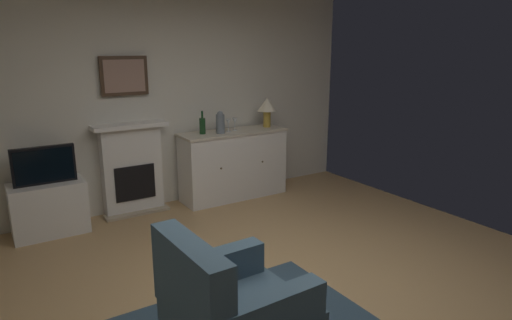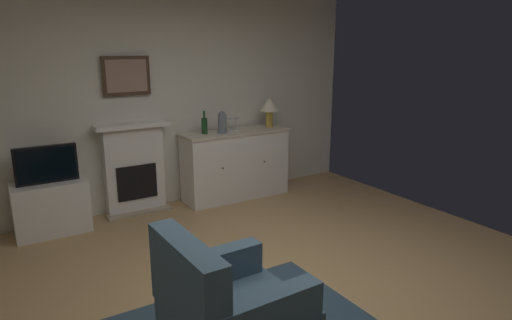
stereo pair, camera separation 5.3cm
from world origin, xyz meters
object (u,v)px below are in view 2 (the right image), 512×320
at_px(vase_decorative, 222,122).
at_px(tv_set, 46,164).
at_px(fireplace_unit, 134,168).
at_px(armchair, 228,312).
at_px(tv_cabinet, 51,207).
at_px(wine_bottle, 204,125).
at_px(wine_glass_center, 237,121).
at_px(framed_picture, 126,76).
at_px(wine_glass_left, 230,122).
at_px(table_lamp, 269,107).
at_px(sideboard_cabinet, 235,164).

bearing_deg(vase_decorative, tv_set, 178.84).
height_order(fireplace_unit, armchair, fireplace_unit).
bearing_deg(tv_cabinet, wine_bottle, 0.51).
bearing_deg(tv_set, wine_glass_center, 0.70).
distance_m(wine_glass_center, tv_set, 2.33).
distance_m(framed_picture, wine_glass_left, 1.40).
bearing_deg(tv_set, armchair, -77.55).
relative_size(wine_glass_center, tv_cabinet, 0.22).
distance_m(wine_bottle, vase_decorative, 0.23).
xyz_separation_m(wine_bottle, wine_glass_left, (0.35, -0.04, 0.01)).
bearing_deg(table_lamp, tv_set, -179.83).
distance_m(wine_bottle, tv_cabinet, 1.99).
bearing_deg(tv_cabinet, wine_glass_left, -0.63).
bearing_deg(wine_glass_center, wine_glass_left, -164.95).
height_order(wine_glass_left, armchair, wine_glass_left).
bearing_deg(framed_picture, table_lamp, -6.91).
distance_m(sideboard_cabinet, wine_bottle, 0.70).
relative_size(fireplace_unit, tv_set, 1.77).
relative_size(wine_glass_left, vase_decorative, 0.59).
xyz_separation_m(framed_picture, armchair, (-0.35, -3.07, -1.26)).
bearing_deg(wine_bottle, table_lamp, -1.88).
bearing_deg(fireplace_unit, vase_decorative, -11.75).
xyz_separation_m(wine_glass_center, tv_set, (-2.32, -0.03, -0.25)).
height_order(tv_cabinet, tv_set, tv_set).
bearing_deg(wine_glass_left, framed_picture, 169.35).
bearing_deg(tv_set, framed_picture, 13.31).
xyz_separation_m(wine_bottle, tv_set, (-1.86, -0.04, -0.24)).
height_order(fireplace_unit, vase_decorative, vase_decorative).
height_order(framed_picture, wine_glass_left, framed_picture).
relative_size(wine_glass_left, wine_glass_center, 1.00).
bearing_deg(fireplace_unit, tv_set, -169.23).
bearing_deg(sideboard_cabinet, tv_cabinet, 179.62).
bearing_deg(fireplace_unit, wine_glass_center, -6.67).
bearing_deg(wine_glass_center, framed_picture, 171.44).
bearing_deg(wine_glass_left, tv_cabinet, 179.37).
relative_size(tv_set, armchair, 0.67).
bearing_deg(wine_bottle, wine_glass_center, -1.37).
bearing_deg(sideboard_cabinet, framed_picture, 170.31).
height_order(vase_decorative, tv_cabinet, vase_decorative).
relative_size(fireplace_unit, tv_cabinet, 1.47).
bearing_deg(wine_bottle, framed_picture, 167.76).
bearing_deg(wine_bottle, vase_decorative, -21.10).
bearing_deg(framed_picture, wine_bottle, -12.24).
relative_size(framed_picture, wine_glass_left, 3.33).
height_order(wine_glass_center, vase_decorative, vase_decorative).
xyz_separation_m(wine_bottle, vase_decorative, (0.21, -0.08, 0.03)).
xyz_separation_m(table_lamp, tv_set, (-2.81, -0.01, -0.41)).
distance_m(fireplace_unit, tv_set, 1.02).
bearing_deg(tv_set, wine_glass_left, -0.03).
bearing_deg(wine_glass_left, tv_set, 179.97).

